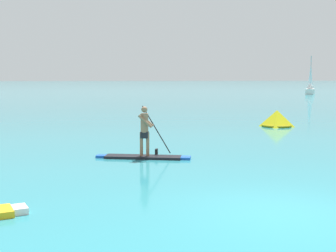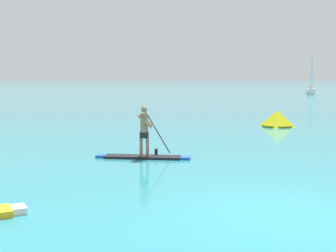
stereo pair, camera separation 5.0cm
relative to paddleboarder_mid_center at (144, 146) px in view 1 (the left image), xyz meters
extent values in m
plane|color=teal|center=(2.44, -6.57, -0.43)|extent=(440.00, 440.00, 0.00)
cube|color=white|center=(-2.93, -5.98, -0.36)|extent=(0.44, 0.53, 0.14)
cube|color=black|center=(-0.04, 0.00, -0.38)|extent=(2.66, 1.17, 0.09)
cube|color=blue|center=(1.38, -0.33, -0.38)|extent=(0.41, 0.48, 0.09)
cube|color=blue|center=(-1.46, 0.33, -0.38)|extent=(0.40, 0.42, 0.09)
cylinder|color=#997051|center=(0.11, -0.04, 0.06)|extent=(0.11, 0.11, 0.81)
cylinder|color=#997051|center=(-0.10, 0.01, 0.06)|extent=(0.11, 0.11, 0.81)
cube|color=black|center=(0.01, -0.01, 0.38)|extent=(0.30, 0.27, 0.22)
cylinder|color=#997051|center=(0.01, -0.01, 0.79)|extent=(0.26, 0.26, 0.64)
sphere|color=#997051|center=(0.01, -0.01, 1.24)|extent=(0.21, 0.21, 0.21)
cylinder|color=#997051|center=(0.09, 0.12, 0.86)|extent=(0.49, 0.20, 0.46)
cylinder|color=#997051|center=(0.02, -0.17, 0.86)|extent=(0.49, 0.20, 0.46)
cylinder|color=black|center=(0.44, 0.29, 0.51)|extent=(0.98, 0.27, 1.66)
cube|color=black|center=(0.44, 0.29, -0.32)|extent=(0.12, 0.21, 0.32)
pyramid|color=yellow|center=(7.83, 8.90, 0.03)|extent=(1.83, 1.83, 0.91)
torus|color=olive|center=(7.83, 8.90, -0.37)|extent=(1.65, 1.65, 0.12)
cube|color=white|center=(27.84, 50.72, -0.02)|extent=(2.88, 4.25, 0.81)
cylinder|color=#B2B2B7|center=(27.84, 50.72, 2.82)|extent=(0.12, 0.12, 4.86)
pyramid|color=white|center=(27.84, 50.72, 2.36)|extent=(1.26, 1.51, 3.75)
cube|color=silver|center=(27.84, 50.72, 0.63)|extent=(1.38, 1.70, 0.49)
camera|label=1|loc=(-0.92, -15.49, 2.39)|focal=49.31mm
camera|label=2|loc=(-0.87, -15.50, 2.39)|focal=49.31mm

